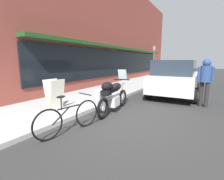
{
  "coord_description": "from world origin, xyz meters",
  "views": [
    {
      "loc": [
        -3.99,
        -2.1,
        1.71
      ],
      "look_at": [
        0.86,
        0.83,
        0.7
      ],
      "focal_mm": 26.17,
      "sensor_mm": 36.0,
      "label": 1
    }
  ],
  "objects_px": {
    "pedestrian_walking": "(205,77)",
    "parking_sign_pole": "(154,61)",
    "touring_motorcycle": "(111,95)",
    "parked_bicycle": "(69,117)",
    "parked_minivan": "(176,77)",
    "sandwich_board_sign": "(55,94)"
  },
  "relations": [
    {
      "from": "touring_motorcycle",
      "to": "pedestrian_walking",
      "type": "height_order",
      "value": "pedestrian_walking"
    },
    {
      "from": "pedestrian_walking",
      "to": "parking_sign_pole",
      "type": "relative_size",
      "value": 0.65
    },
    {
      "from": "parked_bicycle",
      "to": "sandwich_board_sign",
      "type": "relative_size",
      "value": 1.77
    },
    {
      "from": "pedestrian_walking",
      "to": "parked_bicycle",
      "type": "bearing_deg",
      "value": 148.28
    },
    {
      "from": "touring_motorcycle",
      "to": "parking_sign_pole",
      "type": "distance_m",
      "value": 8.48
    },
    {
      "from": "sandwich_board_sign",
      "to": "touring_motorcycle",
      "type": "bearing_deg",
      "value": -57.85
    },
    {
      "from": "touring_motorcycle",
      "to": "pedestrian_walking",
      "type": "bearing_deg",
      "value": -47.04
    },
    {
      "from": "pedestrian_walking",
      "to": "sandwich_board_sign",
      "type": "xyz_separation_m",
      "value": [
        -3.41,
        4.17,
        -0.5
      ]
    },
    {
      "from": "parked_bicycle",
      "to": "pedestrian_walking",
      "type": "bearing_deg",
      "value": -31.72
    },
    {
      "from": "touring_motorcycle",
      "to": "parked_bicycle",
      "type": "bearing_deg",
      "value": 178.47
    },
    {
      "from": "parked_bicycle",
      "to": "touring_motorcycle",
      "type": "bearing_deg",
      "value": -1.53
    },
    {
      "from": "touring_motorcycle",
      "to": "pedestrian_walking",
      "type": "distance_m",
      "value": 3.58
    },
    {
      "from": "sandwich_board_sign",
      "to": "parking_sign_pole",
      "type": "xyz_separation_m",
      "value": [
        9.31,
        -0.39,
        1.11
      ]
    },
    {
      "from": "touring_motorcycle",
      "to": "parked_bicycle",
      "type": "distance_m",
      "value": 1.87
    },
    {
      "from": "parked_minivan",
      "to": "sandwich_board_sign",
      "type": "height_order",
      "value": "parked_minivan"
    },
    {
      "from": "pedestrian_walking",
      "to": "parking_sign_pole",
      "type": "height_order",
      "value": "parking_sign_pole"
    },
    {
      "from": "touring_motorcycle",
      "to": "parked_minivan",
      "type": "relative_size",
      "value": 0.47
    },
    {
      "from": "parked_bicycle",
      "to": "parked_minivan",
      "type": "height_order",
      "value": "parked_minivan"
    },
    {
      "from": "parking_sign_pole",
      "to": "pedestrian_walking",
      "type": "bearing_deg",
      "value": -147.36
    },
    {
      "from": "parked_minivan",
      "to": "parking_sign_pole",
      "type": "distance_m",
      "value": 4.92
    },
    {
      "from": "parked_bicycle",
      "to": "parking_sign_pole",
      "type": "relative_size",
      "value": 0.64
    },
    {
      "from": "parked_minivan",
      "to": "parking_sign_pole",
      "type": "relative_size",
      "value": 1.71
    }
  ]
}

